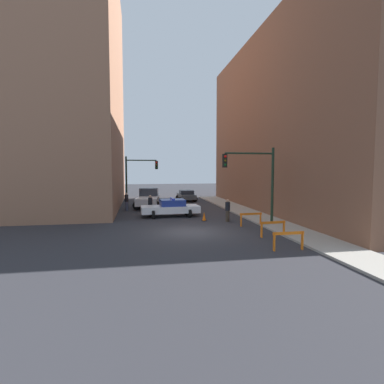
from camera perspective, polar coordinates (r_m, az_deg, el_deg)
ground_plane at (r=18.63m, az=-0.24°, el=-7.60°), size 120.00×120.00×0.00m
sidewalk_right at (r=20.59m, az=17.13°, el=-6.47°), size 2.40×44.00×0.12m
building_corner_left at (r=34.12m, az=-26.21°, el=17.66°), size 14.00×20.00×23.90m
building_right at (r=31.06m, az=22.64°, el=11.89°), size 12.00×28.00×16.20m
traffic_light_near at (r=20.72m, az=12.18°, el=3.36°), size 3.64×0.35×5.20m
traffic_light_far at (r=32.49m, az=-10.47°, el=3.49°), size 3.44×0.35×5.20m
police_car at (r=24.50m, az=-4.08°, el=-2.99°), size 4.77×2.49×1.52m
white_truck at (r=30.81m, az=-8.32°, el=-1.17°), size 3.06×5.60×1.90m
parked_car_near at (r=36.50m, az=-1.09°, el=-0.62°), size 2.29×4.31×1.31m
pedestrian_crossing at (r=25.80m, az=-7.95°, el=-2.34°), size 0.51×0.51×1.66m
pedestrian_corner at (r=28.76m, az=-12.37°, el=-1.71°), size 0.49×0.49×1.66m
pedestrian_sidewalk at (r=22.23m, az=6.80°, el=-3.41°), size 0.51×0.51×1.66m
barrier_front at (r=15.10m, az=17.89°, el=-8.27°), size 1.60×0.17×0.90m
barrier_mid at (r=17.78m, az=15.16°, el=-6.30°), size 1.60×0.32×0.90m
barrier_back at (r=20.78m, az=11.15°, el=-4.70°), size 1.60×0.28×0.90m
traffic_cone at (r=22.49m, az=2.32°, el=-4.70°), size 0.36×0.36×0.66m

